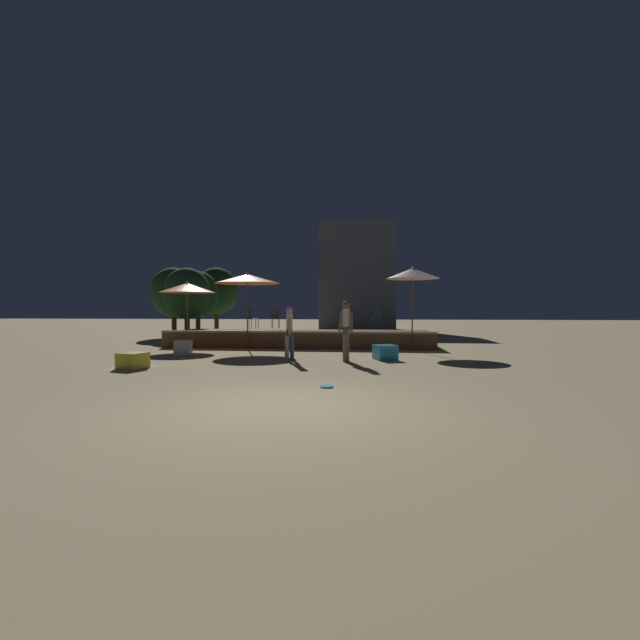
% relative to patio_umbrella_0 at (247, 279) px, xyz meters
% --- Properties ---
extents(ground_plane, '(120.00, 120.00, 0.00)m').
position_rel_patio_umbrella_0_xyz_m(ground_plane, '(3.38, -9.58, -2.76)').
color(ground_plane, '#D1B784').
extents(wooden_deck, '(10.96, 3.20, 0.71)m').
position_rel_patio_umbrella_0_xyz_m(wooden_deck, '(1.83, 1.77, -2.44)').
color(wooden_deck, brown).
rests_on(wooden_deck, ground).
extents(patio_umbrella_0, '(2.55, 2.55, 3.02)m').
position_rel_patio_umbrella_0_xyz_m(patio_umbrella_0, '(0.00, 0.00, 0.00)').
color(patio_umbrella_0, brown).
rests_on(patio_umbrella_0, ground).
extents(patio_umbrella_1, '(2.00, 2.00, 3.18)m').
position_rel_patio_umbrella_0_xyz_m(patio_umbrella_1, '(6.35, 0.08, 0.15)').
color(patio_umbrella_1, brown).
rests_on(patio_umbrella_1, ground).
extents(patio_umbrella_2, '(2.24, 2.24, 2.72)m').
position_rel_patio_umbrella_0_xyz_m(patio_umbrella_2, '(-2.62, 0.37, -0.32)').
color(patio_umbrella_2, brown).
rests_on(patio_umbrella_2, ground).
extents(cube_seat_0, '(0.63, 0.63, 0.50)m').
position_rel_patio_umbrella_0_xyz_m(cube_seat_0, '(-1.67, -2.16, -2.51)').
color(cube_seat_0, white).
rests_on(cube_seat_0, ground).
extents(cube_seat_1, '(0.81, 0.81, 0.45)m').
position_rel_patio_umbrella_0_xyz_m(cube_seat_1, '(5.24, -2.92, -2.53)').
color(cube_seat_1, '#2D9EDB').
rests_on(cube_seat_1, ground).
extents(cube_seat_2, '(0.76, 0.76, 0.42)m').
position_rel_patio_umbrella_0_xyz_m(cube_seat_2, '(-1.46, -5.70, -2.55)').
color(cube_seat_2, yellow).
rests_on(cube_seat_2, ground).
extents(person_0, '(0.29, 0.48, 1.64)m').
position_rel_patio_umbrella_0_xyz_m(person_0, '(2.30, -3.37, -1.85)').
color(person_0, tan).
rests_on(person_0, ground).
extents(person_1, '(0.47, 0.30, 1.81)m').
position_rel_patio_umbrella_0_xyz_m(person_1, '(4.05, -3.55, -1.75)').
color(person_1, '#72664C').
rests_on(person_1, ground).
extents(bistro_chair_0, '(0.44, 0.44, 0.90)m').
position_rel_patio_umbrella_0_xyz_m(bistro_chair_0, '(0.51, 2.68, -1.50)').
color(bistro_chair_0, '#47474C').
rests_on(bistro_chair_0, wooden_deck).
extents(bistro_chair_1, '(0.40, 0.40, 0.90)m').
position_rel_patio_umbrella_0_xyz_m(bistro_chair_1, '(-0.33, 1.77, -1.50)').
color(bistro_chair_1, '#1E4C47').
rests_on(bistro_chair_1, wooden_deck).
extents(bistro_chair_2, '(0.47, 0.47, 0.90)m').
position_rel_patio_umbrella_0_xyz_m(bistro_chair_2, '(5.04, 1.89, -1.50)').
color(bistro_chair_2, '#1E4C47').
rests_on(bistro_chair_2, wooden_deck).
extents(frisbee_disc, '(0.27, 0.27, 0.03)m').
position_rel_patio_umbrella_0_xyz_m(frisbee_disc, '(3.90, -7.84, -2.74)').
color(frisbee_disc, '#33B2D8').
rests_on(frisbee_disc, ground).
extents(background_tree_0, '(2.74, 2.74, 4.25)m').
position_rel_patio_umbrella_0_xyz_m(background_tree_0, '(-5.02, 10.24, -0.02)').
color(background_tree_0, '#3D2B1C').
rests_on(background_tree_0, ground).
extents(background_tree_1, '(2.51, 2.51, 3.82)m').
position_rel_patio_umbrella_0_xyz_m(background_tree_1, '(-5.05, 5.82, -0.33)').
color(background_tree_1, '#3D2B1C').
rests_on(background_tree_1, ground).
extents(background_tree_2, '(2.59, 2.59, 3.96)m').
position_rel_patio_umbrella_0_xyz_m(background_tree_2, '(-6.38, 7.07, -0.23)').
color(background_tree_2, '#3D2B1C').
rests_on(background_tree_2, ground).
extents(background_tree_3, '(2.50, 2.50, 3.86)m').
position_rel_patio_umbrella_0_xyz_m(background_tree_3, '(-5.49, 8.38, -0.28)').
color(background_tree_3, '#3D2B1C').
rests_on(background_tree_3, ground).
extents(distant_building, '(5.72, 3.75, 8.17)m').
position_rel_patio_umbrella_0_xyz_m(distant_building, '(3.85, 17.20, 1.33)').
color(distant_building, '#4C5666').
rests_on(distant_building, ground).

